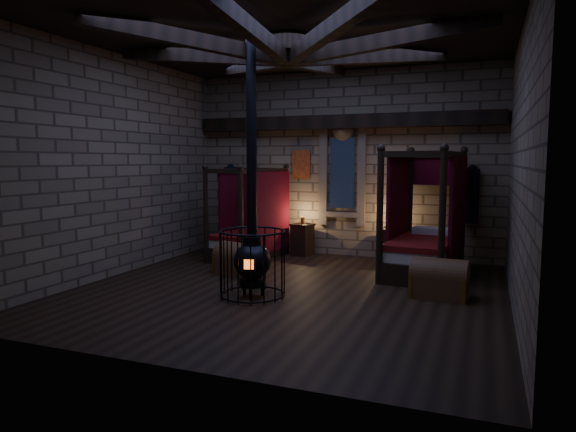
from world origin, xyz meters
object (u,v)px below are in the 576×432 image
(bed_left, at_px, (250,236))
(trunk_left, at_px, (238,260))
(bed_right, at_px, (424,244))
(trunk_right, at_px, (439,280))
(stove, at_px, (252,258))

(bed_left, xyz_separation_m, trunk_left, (0.53, -1.69, -0.22))
(bed_right, distance_m, trunk_right, 1.71)
(bed_left, height_order, stove, stove)
(bed_left, relative_size, trunk_right, 2.23)
(bed_right, distance_m, stove, 3.60)
(stove, bearing_deg, bed_right, 34.03)
(trunk_right, bearing_deg, trunk_left, -179.85)
(trunk_left, distance_m, stove, 1.69)
(bed_right, xyz_separation_m, stove, (-2.38, -2.69, 0.06))
(bed_right, xyz_separation_m, trunk_right, (0.43, -1.63, -0.30))
(bed_left, distance_m, trunk_left, 1.79)
(bed_right, height_order, stove, stove)
(bed_left, height_order, bed_right, bed_right)
(trunk_left, bearing_deg, bed_left, 127.16)
(trunk_left, bearing_deg, trunk_right, 15.25)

